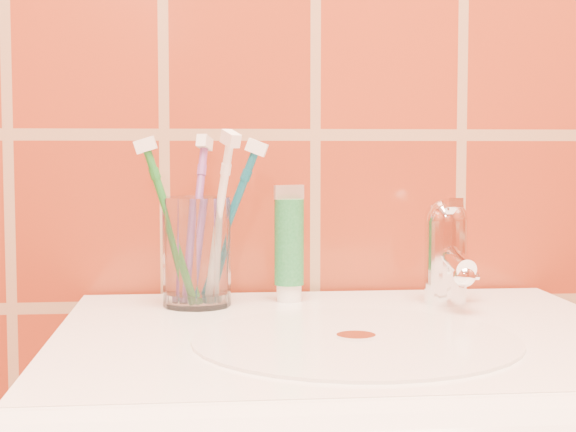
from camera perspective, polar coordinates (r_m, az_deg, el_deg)
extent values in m
cube|color=white|center=(0.88, 3.81, -12.45)|extent=(0.56, 0.46, 0.16)
cylinder|color=silver|center=(0.81, 4.42, -7.92)|extent=(0.30, 0.30, 0.00)
cylinder|color=white|center=(0.81, 4.42, -7.78)|extent=(0.04, 0.04, 0.00)
cylinder|color=white|center=(0.98, -5.92, -2.32)|extent=(0.10, 0.10, 0.12)
cylinder|color=white|center=(1.01, 0.07, -5.00)|extent=(0.03, 0.03, 0.02)
cylinder|color=#196B33|center=(1.01, 0.07, -1.69)|extent=(0.03, 0.03, 0.10)
cube|color=beige|center=(1.00, 0.07, 1.55)|extent=(0.04, 0.00, 0.02)
cylinder|color=white|center=(1.01, 10.15, -2.92)|extent=(0.05, 0.05, 0.09)
sphere|color=white|center=(1.01, 10.18, -0.24)|extent=(0.05, 0.05, 0.05)
cylinder|color=white|center=(0.98, 10.76, -2.76)|extent=(0.02, 0.09, 0.03)
cube|color=white|center=(1.00, 10.38, 0.74)|extent=(0.02, 0.06, 0.01)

